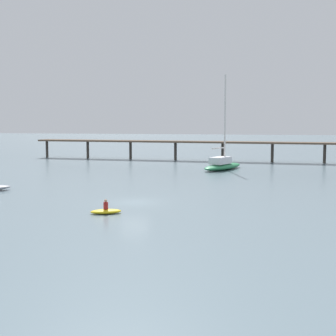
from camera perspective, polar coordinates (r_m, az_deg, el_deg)
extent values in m
plane|color=slate|center=(42.27, -4.02, -4.09)|extent=(400.00, 400.00, 0.00)
cube|color=brown|center=(85.23, 3.70, 3.13)|extent=(62.03, 7.15, 0.30)
cylinder|color=#38332D|center=(95.63, -14.25, 2.20)|extent=(0.50, 0.50, 3.18)
cylinder|color=#38332D|center=(91.81, -9.56, 2.16)|extent=(0.50, 0.50, 3.18)
cylinder|color=#38332D|center=(88.66, -4.49, 2.10)|extent=(0.50, 0.50, 3.18)
cylinder|color=#38332D|center=(86.24, 0.89, 2.01)|extent=(0.50, 0.50, 3.18)
cylinder|color=#38332D|center=(84.63, 6.54, 1.90)|extent=(0.50, 0.50, 3.18)
cylinder|color=#38332D|center=(83.86, 12.35, 1.77)|extent=(0.50, 0.50, 3.18)
cylinder|color=#38332D|center=(83.96, 18.20, 1.62)|extent=(0.50, 0.50, 3.18)
ellipsoid|color=#287F4C|center=(70.07, 6.57, 0.17)|extent=(6.39, 9.79, 0.90)
cube|color=silver|center=(69.32, 6.27, 0.90)|extent=(3.20, 4.04, 1.00)
cylinder|color=silver|center=(70.16, 6.82, 5.80)|extent=(0.23, 0.23, 12.85)
cylinder|color=silver|center=(68.68, 6.05, 2.38)|extent=(1.67, 3.40, 0.19)
ellipsoid|color=yellow|center=(37.34, -7.43, -5.17)|extent=(2.62, 1.94, 0.35)
cylinder|color=maroon|center=(37.26, -7.44, -4.49)|extent=(0.47, 0.47, 0.55)
sphere|color=tan|center=(37.19, -7.45, -3.89)|extent=(0.24, 0.24, 0.24)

